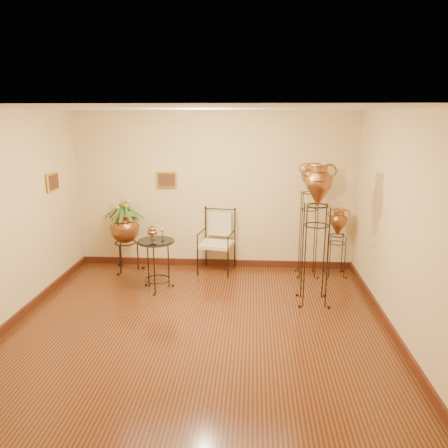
# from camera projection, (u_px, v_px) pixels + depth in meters

# --- Properties ---
(ground) EXTENTS (5.00, 5.00, 0.00)m
(ground) POSITION_uv_depth(u_px,v_px,m) (198.00, 329.00, 5.71)
(ground) COLOR brown
(ground) RESTS_ON ground
(room_shell) EXTENTS (5.02, 5.02, 2.81)m
(room_shell) POSITION_uv_depth(u_px,v_px,m) (196.00, 199.00, 5.30)
(room_shell) COLOR beige
(room_shell) RESTS_ON ground
(amphora_tall) EXTENTS (0.51, 0.51, 1.97)m
(amphora_tall) POSITION_uv_depth(u_px,v_px,m) (309.00, 219.00, 7.40)
(amphora_tall) COLOR black
(amphora_tall) RESTS_ON ground
(amphora_mid) EXTENTS (0.53, 0.53, 2.10)m
(amphora_mid) POSITION_uv_depth(u_px,v_px,m) (316.00, 234.00, 6.28)
(amphora_mid) COLOR black
(amphora_mid) RESTS_ON ground
(amphora_short) EXTENTS (0.41, 0.41, 1.20)m
(amphora_short) POSITION_uv_depth(u_px,v_px,m) (337.00, 242.00, 7.51)
(amphora_short) COLOR black
(amphora_short) RESTS_ON ground
(planter_urn) EXTENTS (1.01, 1.01, 1.48)m
(planter_urn) POSITION_uv_depth(u_px,v_px,m) (125.00, 226.00, 7.69)
(planter_urn) COLOR black
(planter_urn) RESTS_ON ground
(armchair) EXTENTS (0.72, 0.69, 1.12)m
(armchair) POSITION_uv_depth(u_px,v_px,m) (216.00, 242.00, 7.65)
(armchair) COLOR black
(armchair) RESTS_ON ground
(side_table) EXTENTS (0.67, 0.67, 1.04)m
(side_table) POSITION_uv_depth(u_px,v_px,m) (157.00, 264.00, 6.92)
(side_table) COLOR black
(side_table) RESTS_ON ground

